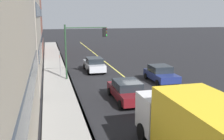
% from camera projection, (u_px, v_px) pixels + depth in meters
% --- Properties ---
extents(ground, '(200.00, 200.00, 0.00)m').
position_uv_depth(ground, '(140.00, 89.00, 21.82)').
color(ground, black).
extents(sidewalk_slab, '(80.00, 2.56, 0.15)m').
position_uv_depth(sidewalk_slab, '(60.00, 94.00, 20.22)').
color(sidewalk_slab, gray).
rests_on(sidewalk_slab, ground).
extents(curb_edge, '(80.00, 0.16, 0.15)m').
position_uv_depth(curb_edge, '(75.00, 93.00, 20.50)').
color(curb_edge, slate).
rests_on(curb_edge, ground).
extents(lane_stripe_center, '(80.00, 0.16, 0.01)m').
position_uv_depth(lane_stripe_center, '(140.00, 89.00, 21.82)').
color(lane_stripe_center, '#D8CC4C').
rests_on(lane_stripe_center, ground).
extents(car_navy, '(4.12, 2.13, 1.52)m').
position_uv_depth(car_navy, '(161.00, 74.00, 24.08)').
color(car_navy, navy).
rests_on(car_navy, ground).
extents(car_silver, '(4.66, 1.96, 1.56)m').
position_uv_depth(car_silver, '(94.00, 64.00, 28.55)').
color(car_silver, '#A8AAB2').
rests_on(car_silver, ground).
extents(car_maroon, '(4.69, 2.07, 1.48)m').
position_uv_depth(car_maroon, '(127.00, 91.00, 18.74)').
color(car_maroon, '#591116').
rests_on(car_maroon, ground).
extents(truck_yellow, '(6.91, 2.62, 3.10)m').
position_uv_depth(truck_yellow, '(196.00, 131.00, 10.18)').
color(truck_yellow, silver).
rests_on(truck_yellow, ground).
extents(traffic_light_mast, '(0.28, 4.05, 5.28)m').
position_uv_depth(traffic_light_mast, '(83.00, 42.00, 24.34)').
color(traffic_light_mast, '#1E3823').
rests_on(traffic_light_mast, ground).
extents(street_sign_post, '(0.60, 0.08, 2.67)m').
position_uv_depth(street_sign_post, '(60.00, 62.00, 25.73)').
color(street_sign_post, slate).
rests_on(street_sign_post, ground).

